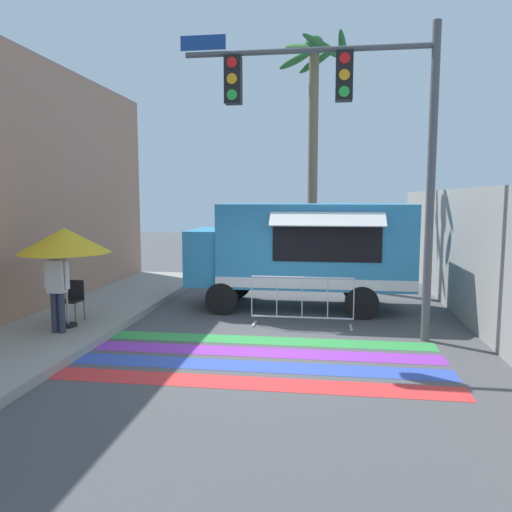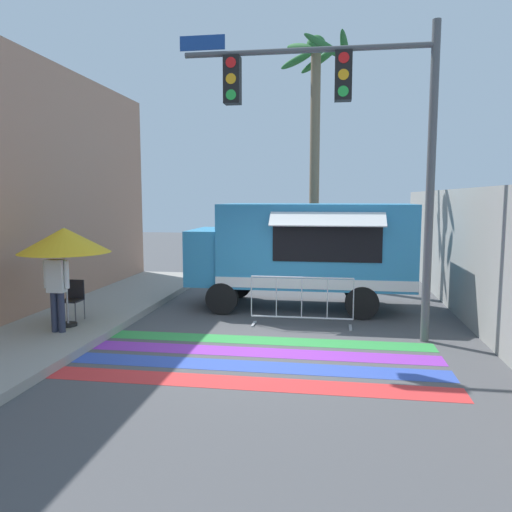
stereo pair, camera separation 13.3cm
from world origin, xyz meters
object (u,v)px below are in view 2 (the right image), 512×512
Objects in this scene: vendor_person at (57,284)px; traffic_signal_pole at (345,116)px; food_truck at (299,247)px; patio_umbrella at (64,241)px; palm_tree at (316,113)px; barricade_front at (302,302)px; folding_chair at (73,296)px.

traffic_signal_pole is at bearing 1.35° from vendor_person.
food_truck is 5.54m from patio_umbrella.
vendor_person is 9.62m from palm_tree.
patio_umbrella reaches higher than vendor_person.
palm_tree reaches higher than vendor_person.
palm_tree is at bearing 89.46° from barricade_front.
palm_tree reaches higher than traffic_signal_pole.
barricade_front is at bearing 11.77° from vendor_person.
food_truck is at bearing 51.65° from folding_chair.
food_truck reaches higher than vendor_person.
traffic_signal_pole is 6.06m from patio_umbrella.
barricade_front is at bearing 31.10° from folding_chair.
folding_chair is 4.91m from barricade_front.
folding_chair is at bearing 105.80° from patio_umbrella.
traffic_signal_pole reaches higher than barricade_front.
vendor_person is (0.06, -0.45, -0.80)m from patio_umbrella.
traffic_signal_pole reaches higher than vendor_person.
vendor_person reaches higher than barricade_front.
food_truck is 3.96m from traffic_signal_pole.
traffic_signal_pole reaches higher than patio_umbrella.
traffic_signal_pole is 6.43m from vendor_person.
food_truck is 2.14m from barricade_front.
food_truck is 0.71× the size of palm_tree.
palm_tree reaches higher than barricade_front.
barricade_front is 0.29× the size of palm_tree.
food_truck is 0.91× the size of traffic_signal_pole.
patio_umbrella is 2.34× the size of folding_chair.
traffic_signal_pole is at bearing -82.80° from palm_tree.
patio_umbrella is 0.92m from vendor_person.
vendor_person is 5.00m from barricade_front.
vendor_person is at bearing -123.09° from palm_tree.
barricade_front is (4.65, 1.76, -0.57)m from vendor_person.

